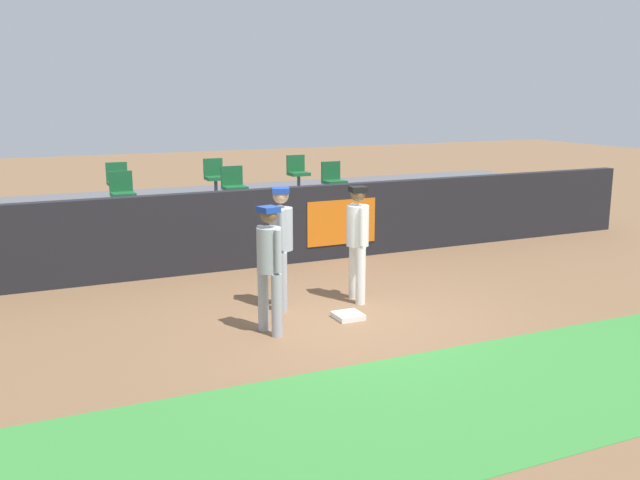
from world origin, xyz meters
TOP-DOWN VIEW (x-y plane):
  - ground_plane at (0.00, 0.00)m, footprint 60.00×60.00m
  - grass_foreground_strip at (0.00, -2.94)m, footprint 18.00×2.80m
  - first_base at (0.10, 0.12)m, footprint 0.40×0.40m
  - player_fielder_home at (0.64, 0.86)m, footprint 0.41×0.56m
  - player_runner_visitor at (-1.18, -0.01)m, footprint 0.42×0.49m
  - player_coach_visitor at (-0.60, 1.01)m, footprint 0.46×0.51m
  - field_wall at (0.01, 3.70)m, footprint 18.00×0.26m
  - bleacher_platform at (0.00, 6.27)m, footprint 18.00×4.80m
  - seat_back_center at (0.10, 6.94)m, footprint 0.45×0.44m
  - seat_front_right at (2.27, 5.14)m, footprint 0.45×0.44m
  - seat_back_right at (2.18, 6.94)m, footprint 0.46×0.44m
  - seat_front_left at (-2.28, 5.14)m, footprint 0.44×0.44m
  - seat_back_left at (-2.08, 6.94)m, footprint 0.45×0.44m
  - seat_front_center at (-0.02, 5.14)m, footprint 0.46×0.44m

SIDE VIEW (x-z plane):
  - ground_plane at x=0.00m, z-range 0.00..0.00m
  - grass_foreground_strip at x=0.00m, z-range 0.00..0.01m
  - first_base at x=0.10m, z-range 0.00..0.08m
  - bleacher_platform at x=0.00m, z-range 0.00..0.95m
  - field_wall at x=0.01m, z-range 0.00..1.50m
  - player_runner_visitor at x=-1.18m, z-range 0.14..1.93m
  - player_fielder_home at x=0.64m, z-range 0.14..2.00m
  - player_coach_visitor at x=-0.60m, z-range 0.15..2.04m
  - seat_front_left at x=-2.28m, z-range 1.00..1.84m
  - seat_front_right at x=2.27m, z-range 1.00..1.84m
  - seat_back_center at x=0.10m, z-range 1.00..1.84m
  - seat_back_left at x=-2.08m, z-range 1.00..1.84m
  - seat_back_right at x=2.18m, z-range 1.00..1.84m
  - seat_front_center at x=-0.02m, z-range 1.00..1.84m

